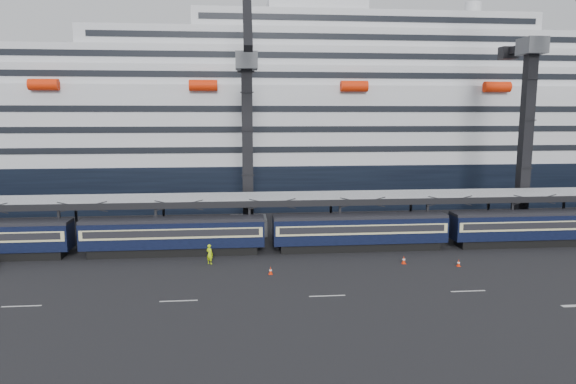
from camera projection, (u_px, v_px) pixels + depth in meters
name	position (u px, v px, depth m)	size (l,w,h in m)	color
ground	(470.00, 276.00, 47.25)	(260.00, 260.00, 0.00)	black
train	(390.00, 229.00, 56.32)	(133.05, 3.00, 4.05)	black
canopy	(419.00, 196.00, 60.23)	(130.00, 6.25, 5.53)	gray
cruise_ship	(352.00, 128.00, 90.54)	(214.09, 28.84, 34.00)	black
crane_dark_near	(247.00, 138.00, 61.87)	(4.50, 17.75, 35.08)	#46484D
crane_dark_mid	(528.00, 125.00, 63.95)	(4.50, 18.24, 39.64)	#46484D
worker	(210.00, 254.00, 50.81)	(0.73, 0.48, 2.01)	#C8F70D
traffic_cone_b	(271.00, 270.00, 47.64)	(0.37, 0.37, 0.73)	red
traffic_cone_c	(404.00, 260.00, 51.00)	(0.41, 0.41, 0.81)	red
traffic_cone_d	(459.00, 263.00, 50.10)	(0.36, 0.36, 0.71)	red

